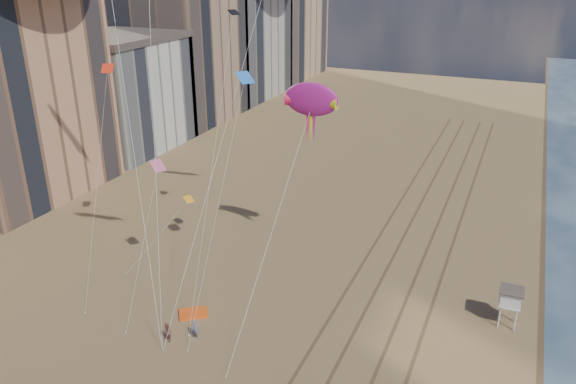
% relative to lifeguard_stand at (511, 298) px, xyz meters
% --- Properties ---
extents(tracks, '(7.68, 120.00, 0.01)m').
position_rel_lifeguard_stand_xyz_m(tracks, '(-9.59, 1.61, -2.52)').
color(tracks, brown).
rests_on(tracks, ground).
extents(buildings, '(34.72, 131.35, 29.00)m').
position_rel_lifeguard_stand_xyz_m(buildings, '(-57.87, 37.20, 11.03)').
color(buildings, '#C6B284').
rests_on(buildings, ground).
extents(lifeguard_stand, '(1.81, 1.81, 3.28)m').
position_rel_lifeguard_stand_xyz_m(lifeguard_stand, '(0.00, 0.00, 0.00)').
color(lifeguard_stand, silver).
rests_on(lifeguard_stand, ground).
extents(grounded_kite, '(2.74, 2.55, 0.26)m').
position_rel_lifeguard_stand_xyz_m(grounded_kite, '(-23.84, -8.81, -2.39)').
color(grounded_kite, '#FF5615').
rests_on(grounded_kite, ground).
extents(show_kite, '(4.68, 9.06, 22.74)m').
position_rel_lifeguard_stand_xyz_m(show_kite, '(-18.11, 2.69, 13.52)').
color(show_kite, '#9D1873').
rests_on(show_kite, ground).
extents(kite_flyer_a, '(0.64, 0.45, 1.68)m').
position_rel_lifeguard_stand_xyz_m(kite_flyer_a, '(-22.02, -11.38, -1.68)').
color(kite_flyer_a, slate).
rests_on(kite_flyer_a, ground).
extents(kite_flyer_b, '(0.94, 0.98, 1.59)m').
position_rel_lifeguard_stand_xyz_m(kite_flyer_b, '(-23.79, -12.54, -1.73)').
color(kite_flyer_b, brown).
rests_on(kite_flyer_b, ground).
extents(small_kites, '(15.36, 11.34, 19.60)m').
position_rel_lifeguard_stand_xyz_m(small_kites, '(-27.32, -2.92, 12.76)').
color(small_kites, '#FFA01A').
rests_on(small_kites, ground).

